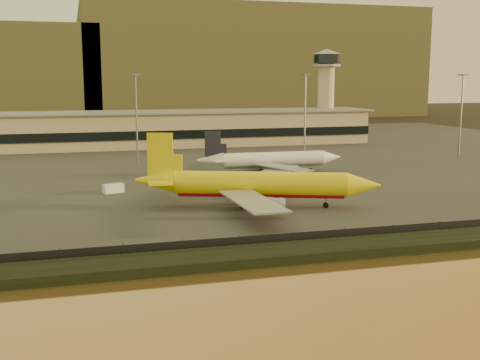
% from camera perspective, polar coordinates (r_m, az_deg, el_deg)
% --- Properties ---
extents(ground, '(900.00, 900.00, 0.00)m').
position_cam_1_polar(ground, '(98.26, 1.26, -4.62)').
color(ground, black).
rests_on(ground, ground).
extents(embankment, '(320.00, 7.00, 1.40)m').
position_cam_1_polar(embankment, '(82.54, 4.73, -6.92)').
color(embankment, black).
rests_on(embankment, ground).
extents(tarmac, '(320.00, 220.00, 0.20)m').
position_cam_1_polar(tarmac, '(189.70, -7.14, 2.20)').
color(tarmac, '#2D2D2D').
rests_on(tarmac, ground).
extents(perimeter_fence, '(300.00, 0.05, 2.20)m').
position_cam_1_polar(perimeter_fence, '(85.99, 3.81, -5.81)').
color(perimeter_fence, black).
rests_on(perimeter_fence, tarmac).
extents(terminal_building, '(202.00, 25.00, 12.60)m').
position_cam_1_polar(terminal_building, '(217.80, -12.19, 4.63)').
color(terminal_building, tan).
rests_on(terminal_building, tarmac).
extents(control_tower, '(11.20, 11.20, 35.50)m').
position_cam_1_polar(control_tower, '(242.74, 8.16, 8.87)').
color(control_tower, tan).
rests_on(control_tower, tarmac).
extents(apron_light_masts, '(152.20, 12.20, 25.40)m').
position_cam_1_polar(apron_light_masts, '(171.76, -1.25, 6.75)').
color(apron_light_masts, slate).
rests_on(apron_light_masts, tarmac).
extents(distant_hills, '(470.00, 160.00, 70.00)m').
position_cam_1_polar(distant_hills, '(431.24, -15.01, 10.18)').
color(distant_hills, brown).
rests_on(distant_hills, ground).
extents(dhl_cargo_jet, '(45.01, 42.73, 13.87)m').
position_cam_1_polar(dhl_cargo_jet, '(113.25, 1.56, -0.48)').
color(dhl_cargo_jet, yellow).
rests_on(dhl_cargo_jet, tarmac).
extents(white_narrowbody_jet, '(38.61, 37.76, 11.11)m').
position_cam_1_polar(white_narrowbody_jet, '(155.04, 2.94, 1.91)').
color(white_narrowbody_jet, white).
rests_on(white_narrowbody_jet, tarmac).
extents(gse_vehicle_yellow, '(4.86, 3.26, 2.01)m').
position_cam_1_polar(gse_vehicle_yellow, '(127.25, 6.18, -0.86)').
color(gse_vehicle_yellow, yellow).
rests_on(gse_vehicle_yellow, tarmac).
extents(gse_vehicle_white, '(4.63, 3.16, 1.91)m').
position_cam_1_polar(gse_vehicle_white, '(130.54, -11.92, -0.77)').
color(gse_vehicle_white, white).
rests_on(gse_vehicle_white, tarmac).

